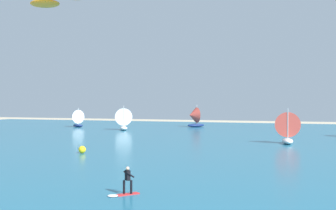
% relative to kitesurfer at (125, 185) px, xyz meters
% --- Properties ---
extents(ocean, '(160.00, 90.00, 0.10)m').
position_rel_kitesurfer_xyz_m(ocean, '(2.83, 38.81, -0.65)').
color(ocean, '#236B89').
rests_on(ocean, ground).
extents(kitesurfer, '(1.73, 1.83, 1.67)m').
position_rel_kitesurfer_xyz_m(kitesurfer, '(0.00, 0.00, 0.00)').
color(kitesurfer, red).
rests_on(kitesurfer, ocean).
extents(sailboat_leading, '(3.77, 3.37, 4.20)m').
position_rel_kitesurfer_xyz_m(sailboat_leading, '(-35.86, 55.07, 1.32)').
color(sailboat_leading, navy).
rests_on(sailboat_leading, ocean).
extents(sailboat_far_right, '(3.46, 4.05, 4.68)m').
position_rel_kitesurfer_xyz_m(sailboat_far_right, '(8.66, 33.49, 1.54)').
color(sailboat_far_right, white).
rests_on(sailboat_far_right, ocean).
extents(sailboat_outermost, '(4.31, 4.19, 4.83)m').
position_rel_kitesurfer_xyz_m(sailboat_outermost, '(-11.39, 62.48, 1.61)').
color(sailboat_outermost, navy).
rests_on(sailboat_outermost, ocean).
extents(sailboat_far_left, '(3.83, 4.29, 4.77)m').
position_rel_kitesurfer_xyz_m(sailboat_far_left, '(-22.48, 49.98, 1.58)').
color(sailboat_far_left, white).
rests_on(sailboat_far_left, ocean).
extents(marker_buoy, '(0.79, 0.79, 0.79)m').
position_rel_kitesurfer_xyz_m(marker_buoy, '(-12.14, 16.15, -0.21)').
color(marker_buoy, yellow).
rests_on(marker_buoy, ocean).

